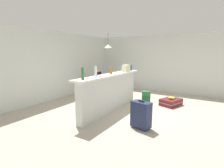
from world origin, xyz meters
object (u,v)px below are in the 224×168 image
(grocery_bag, at_px, (126,68))
(suitcase_flat_maroon, at_px, (171,102))
(bottle_blue, at_px, (131,68))
(suitcase_upright_navy, at_px, (141,114))
(dining_chair_far_side, at_px, (97,81))
(pendant_lamp, at_px, (108,46))
(backpack_green, at_px, (146,97))
(bottle_clear, at_px, (122,68))
(bottle_white, at_px, (96,71))
(bottle_amber, at_px, (111,71))
(dining_chair_near_partition, at_px, (117,84))
(dining_table, at_px, (106,79))
(book_stack, at_px, (172,98))
(bottle_green, at_px, (83,73))

(grocery_bag, relative_size, suitcase_flat_maroon, 0.29)
(bottle_blue, distance_m, suitcase_upright_navy, 2.40)
(suitcase_flat_maroon, bearing_deg, dining_chair_far_side, 87.54)
(pendant_lamp, height_order, suitcase_upright_navy, pendant_lamp)
(backpack_green, bearing_deg, suitcase_flat_maroon, -76.84)
(bottle_clear, relative_size, backpack_green, 0.57)
(bottle_white, xyz_separation_m, bottle_amber, (0.63, -0.08, -0.03))
(dining_chair_near_partition, height_order, suitcase_upright_navy, dining_chair_near_partition)
(dining_table, distance_m, book_stack, 2.72)
(bottle_amber, height_order, backpack_green, bottle_amber)
(bottle_white, bearing_deg, dining_chair_near_partition, 15.73)
(dining_chair_near_partition, bearing_deg, grocery_bag, -134.30)
(bottle_green, distance_m, bottle_amber, 1.23)
(dining_table, relative_size, book_stack, 3.96)
(grocery_bag, distance_m, dining_chair_near_partition, 1.26)
(suitcase_upright_navy, relative_size, backpack_green, 1.60)
(dining_table, bearing_deg, dining_chair_far_side, 86.79)
(grocery_bag, bearing_deg, bottle_amber, 177.62)
(dining_chair_far_side, bearing_deg, suitcase_upright_navy, -127.85)
(bottle_amber, xyz_separation_m, book_stack, (1.52, -1.44, -0.97))
(bottle_white, xyz_separation_m, suitcase_flat_maroon, (2.13, -1.50, -1.14))
(dining_chair_far_side, xyz_separation_m, pendant_lamp, (0.06, -0.56, 1.47))
(bottle_green, xyz_separation_m, backpack_green, (2.53, -0.63, -1.05))
(book_stack, bearing_deg, pendant_lamp, 86.26)
(bottle_white, relative_size, dining_table, 0.24)
(backpack_green, bearing_deg, bottle_white, 160.12)
(book_stack, bearing_deg, bottle_green, 152.15)
(bottle_white, relative_size, bottle_blue, 1.30)
(bottle_white, bearing_deg, pendant_lamp, 25.50)
(dining_chair_near_partition, height_order, book_stack, dining_chair_near_partition)
(bottle_blue, relative_size, book_stack, 0.74)
(bottle_blue, height_order, grocery_bag, grocery_bag)
(bottle_white, height_order, dining_table, bottle_white)
(grocery_bag, distance_m, dining_table, 1.59)
(bottle_green, relative_size, bottle_white, 1.07)
(bottle_clear, height_order, dining_chair_near_partition, bottle_clear)
(suitcase_flat_maroon, relative_size, suitcase_upright_navy, 1.33)
(bottle_white, height_order, dining_chair_near_partition, bottle_white)
(dining_chair_far_side, height_order, suitcase_flat_maroon, dining_chair_far_side)
(pendant_lamp, distance_m, backpack_green, 2.57)
(bottle_amber, xyz_separation_m, dining_chair_near_partition, (1.61, 0.71, -0.70))
(bottle_green, distance_m, bottle_blue, 2.44)
(bottle_green, relative_size, backpack_green, 0.68)
(dining_chair_near_partition, distance_m, book_stack, 2.17)
(bottle_clear, xyz_separation_m, suitcase_flat_maroon, (0.89, -1.37, -1.12))
(bottle_amber, relative_size, backpack_green, 0.50)
(bottle_green, bearing_deg, bottle_amber, -0.64)
(bottle_green, xyz_separation_m, bottle_clear, (1.84, -0.06, -0.02))
(bottle_white, bearing_deg, grocery_bag, -4.52)
(bottle_blue, bearing_deg, suitcase_upright_navy, -148.60)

